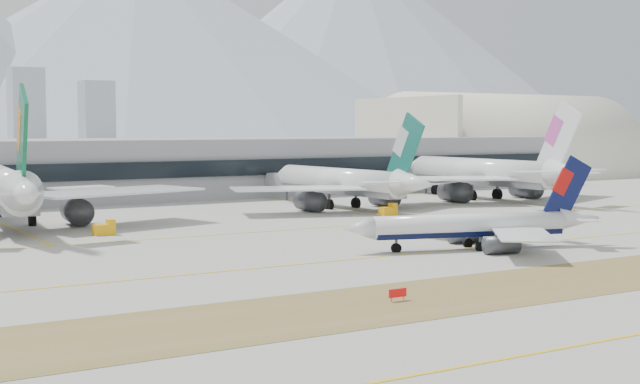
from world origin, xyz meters
TOP-DOWN VIEW (x-y plane):
  - ground at (0.00, 0.00)m, footprint 3000.00×3000.00m
  - taxiing_airliner at (17.98, -5.94)m, footprint 40.96×34.92m
  - widebody_eva at (-35.53, 59.77)m, footprint 70.14×69.06m
  - widebody_cathay at (36.47, 58.73)m, footprint 59.84×58.50m
  - widebody_china_air at (79.82, 60.33)m, footprint 68.14×66.47m
  - terminal at (0.00, 114.84)m, footprint 280.00×43.10m
  - hangar at (154.56, 135.00)m, footprint 91.00×60.00m
  - hold_sign_left at (-16.18, -32.00)m, footprint 2.20×0.15m
  - gse_b at (-24.20, 39.68)m, footprint 3.55×2.00m
  - gse_c at (35.47, 40.93)m, footprint 3.55×2.00m

SIDE VIEW (x-z plane):
  - ground at x=0.00m, z-range 0.00..0.00m
  - hangar at x=154.56m, z-range -29.86..30.14m
  - hold_sign_left at x=-16.18m, z-range 0.20..1.55m
  - gse_b at x=-24.20m, z-range -0.25..2.35m
  - gse_c at x=35.47m, z-range -0.25..2.35m
  - taxiing_airliner at x=17.98m, z-range -3.63..10.39m
  - widebody_cathay at x=36.47m, z-range -5.00..16.34m
  - widebody_china_air at x=79.82m, z-range -5.69..18.60m
  - widebody_eva at x=-35.53m, z-range -5.89..19.27m
  - terminal at x=0.00m, z-range 0.00..15.00m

